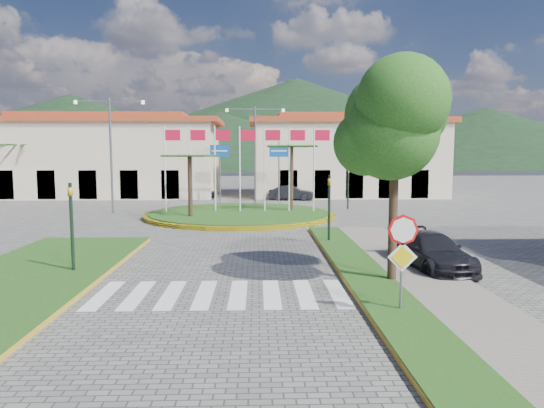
{
  "coord_description": "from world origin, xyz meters",
  "views": [
    {
      "loc": [
        1.19,
        -10.15,
        4.2
      ],
      "look_at": [
        1.73,
        8.0,
        2.29
      ],
      "focal_mm": 32.0,
      "sensor_mm": 36.0,
      "label": 1
    }
  ],
  "objects_px": {
    "deciduous_tree": "(396,122)",
    "car_side_right": "(431,251)",
    "white_van": "(183,190)",
    "car_dark_a": "(195,192)",
    "stop_sign": "(402,248)",
    "car_dark_b": "(292,193)",
    "roundabout_island": "(240,214)"
  },
  "relations": [
    {
      "from": "roundabout_island",
      "to": "stop_sign",
      "type": "xyz_separation_m",
      "value": [
        4.9,
        -20.04,
        1.61
      ]
    },
    {
      "from": "deciduous_tree",
      "to": "car_side_right",
      "type": "height_order",
      "value": "deciduous_tree"
    },
    {
      "from": "roundabout_island",
      "to": "car_side_right",
      "type": "distance_m",
      "value": 16.78
    },
    {
      "from": "deciduous_tree",
      "to": "white_van",
      "type": "bearing_deg",
      "value": 110.12
    },
    {
      "from": "car_side_right",
      "to": "car_dark_a",
      "type": "bearing_deg",
      "value": 106.43
    },
    {
      "from": "roundabout_island",
      "to": "car_side_right",
      "type": "relative_size",
      "value": 2.83
    },
    {
      "from": "stop_sign",
      "to": "deciduous_tree",
      "type": "relative_size",
      "value": 0.39
    },
    {
      "from": "deciduous_tree",
      "to": "car_dark_a",
      "type": "bearing_deg",
      "value": 108.93
    },
    {
      "from": "stop_sign",
      "to": "car_dark_a",
      "type": "distance_m",
      "value": 33.9
    },
    {
      "from": "roundabout_island",
      "to": "car_dark_a",
      "type": "distance_m",
      "value": 13.31
    },
    {
      "from": "deciduous_tree",
      "to": "car_side_right",
      "type": "bearing_deg",
      "value": 45.0
    },
    {
      "from": "stop_sign",
      "to": "car_dark_b",
      "type": "height_order",
      "value": "stop_sign"
    },
    {
      "from": "roundabout_island",
      "to": "white_van",
      "type": "bearing_deg",
      "value": 112.67
    },
    {
      "from": "white_van",
      "to": "car_dark_a",
      "type": "height_order",
      "value": "car_dark_a"
    },
    {
      "from": "stop_sign",
      "to": "car_side_right",
      "type": "bearing_deg",
      "value": 62.7
    },
    {
      "from": "white_van",
      "to": "roundabout_island",
      "type": "bearing_deg",
      "value": -157.99
    },
    {
      "from": "car_side_right",
      "to": "stop_sign",
      "type": "bearing_deg",
      "value": -124.66
    },
    {
      "from": "stop_sign",
      "to": "car_dark_b",
      "type": "bearing_deg",
      "value": 91.19
    },
    {
      "from": "stop_sign",
      "to": "car_dark_a",
      "type": "bearing_deg",
      "value": 106.3
    },
    {
      "from": "roundabout_island",
      "to": "car_side_right",
      "type": "xyz_separation_m",
      "value": [
        7.5,
        -15.0,
        0.47
      ]
    },
    {
      "from": "car_dark_a",
      "to": "car_dark_b",
      "type": "xyz_separation_m",
      "value": [
        8.86,
        -1.23,
        -0.02
      ]
    },
    {
      "from": "stop_sign",
      "to": "deciduous_tree",
      "type": "distance_m",
      "value": 4.59
    },
    {
      "from": "roundabout_island",
      "to": "deciduous_tree",
      "type": "xyz_separation_m",
      "value": [
        5.5,
        -17.0,
        5.0
      ]
    },
    {
      "from": "white_van",
      "to": "car_dark_b",
      "type": "xyz_separation_m",
      "value": [
        10.21,
        -3.04,
        -0.01
      ]
    },
    {
      "from": "car_dark_b",
      "to": "deciduous_tree",
      "type": "bearing_deg",
      "value": -169.05
    },
    {
      "from": "stop_sign",
      "to": "car_dark_a",
      "type": "xyz_separation_m",
      "value": [
        -9.51,
        32.51,
        -1.12
      ]
    },
    {
      "from": "stop_sign",
      "to": "car_side_right",
      "type": "height_order",
      "value": "stop_sign"
    },
    {
      "from": "white_van",
      "to": "car_side_right",
      "type": "height_order",
      "value": "white_van"
    },
    {
      "from": "car_side_right",
      "to": "roundabout_island",
      "type": "bearing_deg",
      "value": 109.19
    },
    {
      "from": "car_dark_a",
      "to": "roundabout_island",
      "type": "bearing_deg",
      "value": -151.9
    },
    {
      "from": "deciduous_tree",
      "to": "car_dark_b",
      "type": "distance_m",
      "value": 28.64
    },
    {
      "from": "car_dark_a",
      "to": "car_side_right",
      "type": "xyz_separation_m",
      "value": [
        12.11,
        -27.48,
        -0.02
      ]
    }
  ]
}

